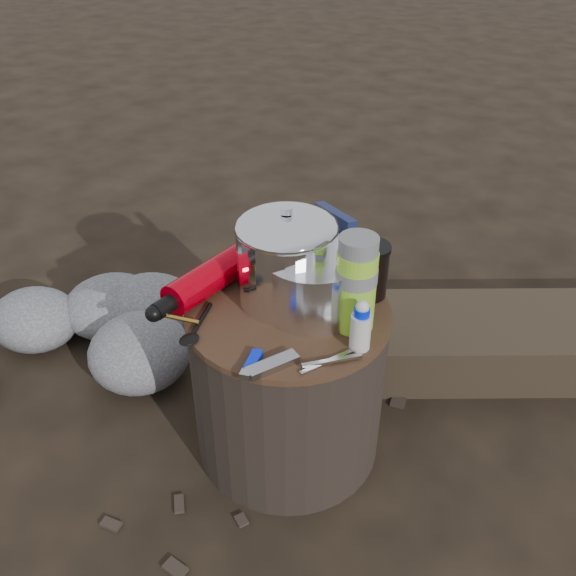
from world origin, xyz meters
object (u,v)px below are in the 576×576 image
Objects in this scene: stump at (288,381)px; thermos at (356,284)px; fuel_bottle at (210,278)px; travel_mug at (369,271)px; camping_pot at (286,257)px.

thermos is (0.14, 0.04, 0.32)m from stump.
fuel_bottle is 0.36m from travel_mug.
camping_pot is at bearing 179.83° from thermos.
camping_pot is at bearing 129.05° from stump.
travel_mug is at bearing 54.45° from stump.
travel_mug is (0.14, 0.12, -0.05)m from camping_pot.
thermos is at bearing 15.39° from fuel_bottle.
travel_mug is (-0.03, 0.12, -0.04)m from thermos.
thermos is 1.68× the size of travel_mug.
fuel_bottle is at bearing -166.52° from thermos.
camping_pot is at bearing 28.82° from fuel_bottle.
camping_pot is 0.19m from fuel_bottle.
camping_pot reaches higher than thermos.
fuel_bottle is at bearing -167.14° from stump.
travel_mug is (0.30, 0.20, 0.03)m from fuel_bottle.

